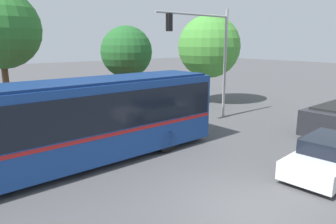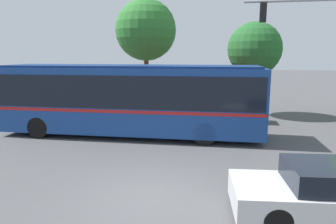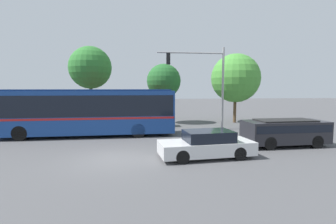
{
  "view_description": "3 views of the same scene",
  "coord_description": "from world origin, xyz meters",
  "px_view_note": "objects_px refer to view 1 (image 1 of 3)",
  "views": [
    {
      "loc": [
        -7.03,
        -4.87,
        4.81
      ],
      "look_at": [
        0.96,
        4.9,
        1.94
      ],
      "focal_mm": 32.88,
      "sensor_mm": 36.0,
      "label": 1
    },
    {
      "loc": [
        1.84,
        -7.74,
        3.92
      ],
      "look_at": [
        -0.6,
        6.28,
        1.22
      ],
      "focal_mm": 33.18,
      "sensor_mm": 36.0,
      "label": 2
    },
    {
      "loc": [
        1.07,
        -12.35,
        3.45
      ],
      "look_at": [
        3.07,
        3.6,
        1.94
      ],
      "focal_mm": 27.03,
      "sensor_mm": 36.0,
      "label": 3
    }
  ],
  "objects_px": {
    "street_tree_centre": "(127,52)",
    "sedan_foreground": "(329,156)",
    "street_tree_left": "(0,29)",
    "city_bus": "(77,118)",
    "traffic_light_pole": "(210,48)",
    "street_tree_right": "(209,47)"
  },
  "relations": [
    {
      "from": "street_tree_centre",
      "to": "sedan_foreground",
      "type": "bearing_deg",
      "value": -86.73
    },
    {
      "from": "street_tree_left",
      "to": "street_tree_centre",
      "type": "xyz_separation_m",
      "value": [
        7.15,
        -0.74,
        -1.29
      ]
    },
    {
      "from": "city_bus",
      "to": "street_tree_left",
      "type": "bearing_deg",
      "value": -83.36
    },
    {
      "from": "street_tree_centre",
      "to": "city_bus",
      "type": "bearing_deg",
      "value": -134.58
    },
    {
      "from": "city_bus",
      "to": "street_tree_left",
      "type": "distance_m",
      "value": 7.93
    },
    {
      "from": "traffic_light_pole",
      "to": "street_tree_centre",
      "type": "distance_m",
      "value": 5.49
    },
    {
      "from": "traffic_light_pole",
      "to": "street_tree_right",
      "type": "height_order",
      "value": "street_tree_right"
    },
    {
      "from": "sedan_foreground",
      "to": "street_tree_centre",
      "type": "relative_size",
      "value": 0.82
    },
    {
      "from": "traffic_light_pole",
      "to": "street_tree_centre",
      "type": "relative_size",
      "value": 1.16
    },
    {
      "from": "street_tree_centre",
      "to": "street_tree_right",
      "type": "xyz_separation_m",
      "value": [
        7.15,
        -0.6,
        0.3
      ]
    },
    {
      "from": "city_bus",
      "to": "street_tree_centre",
      "type": "bearing_deg",
      "value": -135.56
    },
    {
      "from": "street_tree_left",
      "to": "street_tree_centre",
      "type": "distance_m",
      "value": 7.3
    },
    {
      "from": "city_bus",
      "to": "street_tree_centre",
      "type": "relative_size",
      "value": 2.11
    },
    {
      "from": "city_bus",
      "to": "sedan_foreground",
      "type": "height_order",
      "value": "city_bus"
    },
    {
      "from": "sedan_foreground",
      "to": "street_tree_left",
      "type": "bearing_deg",
      "value": -65.09
    },
    {
      "from": "street_tree_left",
      "to": "traffic_light_pole",
      "type": "bearing_deg",
      "value": -27.25
    },
    {
      "from": "street_tree_left",
      "to": "street_tree_right",
      "type": "xyz_separation_m",
      "value": [
        14.3,
        -1.34,
        -0.99
      ]
    },
    {
      "from": "sedan_foreground",
      "to": "street_tree_centre",
      "type": "bearing_deg",
      "value": -91.83
    },
    {
      "from": "street_tree_left",
      "to": "street_tree_right",
      "type": "bearing_deg",
      "value": -5.35
    },
    {
      "from": "street_tree_left",
      "to": "street_tree_centre",
      "type": "height_order",
      "value": "street_tree_left"
    },
    {
      "from": "traffic_light_pole",
      "to": "street_tree_right",
      "type": "distance_m",
      "value": 5.66
    },
    {
      "from": "city_bus",
      "to": "sedan_foreground",
      "type": "xyz_separation_m",
      "value": [
        6.95,
        -6.62,
        -1.28
      ]
    }
  ]
}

